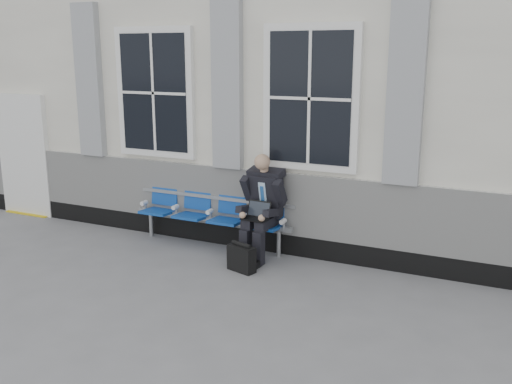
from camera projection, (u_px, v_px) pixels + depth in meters
The scene contains 5 objects.
ground at pixel (240, 290), 7.02m from camera, with size 70.00×70.00×0.00m, color slate.
station_building at pixel (331, 91), 9.55m from camera, with size 14.40×4.40×4.49m.
bench at pixel (212, 210), 8.52m from camera, with size 2.60×0.47×0.91m.
businessman at pixel (262, 203), 7.97m from camera, with size 0.63×0.84×1.50m.
briefcase at pixel (242, 258), 7.59m from camera, with size 0.42×0.27×0.40m.
Camera 1 is at (2.95, -5.83, 2.86)m, focal length 40.00 mm.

